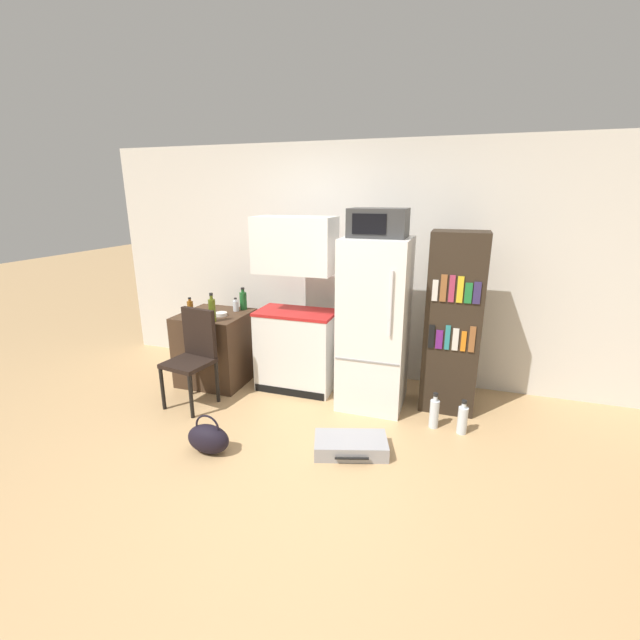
{
  "coord_description": "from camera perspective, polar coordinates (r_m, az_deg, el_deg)",
  "views": [
    {
      "loc": [
        1.09,
        -2.59,
        2.02
      ],
      "look_at": [
        -0.05,
        0.85,
        0.94
      ],
      "focal_mm": 24.0,
      "sensor_mm": 36.0,
      "label": 1
    }
  ],
  "objects": [
    {
      "name": "bowl",
      "position": [
        4.63,
        -13.06,
        0.77
      ],
      "size": [
        0.13,
        0.13,
        0.04
      ],
      "color": "silver",
      "rests_on": "side_table"
    },
    {
      "name": "bottle_clear_short",
      "position": [
        4.78,
        -11.17,
        1.91
      ],
      "size": [
        0.06,
        0.06,
        0.15
      ],
      "color": "silver",
      "rests_on": "side_table"
    },
    {
      "name": "bookshelf",
      "position": [
        4.17,
        17.3,
        -0.49
      ],
      "size": [
        0.5,
        0.38,
        1.7
      ],
      "color": "#2D2319",
      "rests_on": "ground_plane"
    },
    {
      "name": "wall_back",
      "position": [
        4.73,
        7.36,
        7.33
      ],
      "size": [
        6.4,
        0.1,
        2.54
      ],
      "color": "silver",
      "rests_on": "ground_plane"
    },
    {
      "name": "bottle_green_tall",
      "position": [
        4.83,
        -10.2,
        2.62
      ],
      "size": [
        0.08,
        0.08,
        0.25
      ],
      "color": "#1E6028",
      "rests_on": "side_table"
    },
    {
      "name": "ground_plane",
      "position": [
        3.46,
        -3.85,
        -19.22
      ],
      "size": [
        24.0,
        24.0,
        0.0
      ],
      "primitive_type": "plane",
      "color": "tan"
    },
    {
      "name": "water_bottle_front",
      "position": [
        4.01,
        18.46,
        -12.46
      ],
      "size": [
        0.08,
        0.08,
        0.31
      ],
      "color": "silver",
      "rests_on": "ground_plane"
    },
    {
      "name": "refrigerator",
      "position": [
        4.12,
        7.29,
        -0.53
      ],
      "size": [
        0.61,
        0.66,
        1.64
      ],
      "color": "white",
      "rests_on": "ground_plane"
    },
    {
      "name": "bottle_amber_beer",
      "position": [
        4.76,
        -16.91,
        1.63
      ],
      "size": [
        0.06,
        0.06,
        0.19
      ],
      "color": "brown",
      "rests_on": "side_table"
    },
    {
      "name": "chair",
      "position": [
        4.35,
        -16.43,
        -3.85
      ],
      "size": [
        0.46,
        0.46,
        0.95
      ],
      "rotation": [
        0.0,
        0.0,
        -0.16
      ],
      "color": "black",
      "rests_on": "ground_plane"
    },
    {
      "name": "bottle_olive_oil",
      "position": [
        4.42,
        -14.19,
        1.35
      ],
      "size": [
        0.07,
        0.07,
        0.29
      ],
      "color": "#566619",
      "rests_on": "side_table"
    },
    {
      "name": "handbag",
      "position": [
        3.68,
        -14.66,
        -15.02
      ],
      "size": [
        0.36,
        0.2,
        0.33
      ],
      "color": "black",
      "rests_on": "ground_plane"
    },
    {
      "name": "kitchen_hutch",
      "position": [
        4.42,
        -3.22,
        0.76
      ],
      "size": [
        0.82,
        0.47,
        1.8
      ],
      "color": "silver",
      "rests_on": "ground_plane"
    },
    {
      "name": "side_table",
      "position": [
        4.86,
        -13.66,
        -3.56
      ],
      "size": [
        0.7,
        0.68,
        0.78
      ],
      "color": "#422D1E",
      "rests_on": "ground_plane"
    },
    {
      "name": "microwave",
      "position": [
        3.95,
        7.79,
        12.72
      ],
      "size": [
        0.51,
        0.37,
        0.26
      ],
      "color": "#333333",
      "rests_on": "refrigerator"
    },
    {
      "name": "suitcase_large_flat",
      "position": [
        3.61,
        4.12,
        -16.32
      ],
      "size": [
        0.65,
        0.48,
        0.12
      ],
      "rotation": [
        0.0,
        0.0,
        0.3
      ],
      "color": "#99999E",
      "rests_on": "ground_plane"
    },
    {
      "name": "water_bottle_middle",
      "position": [
        4.03,
        14.98,
        -11.87
      ],
      "size": [
        0.08,
        0.08,
        0.33
      ],
      "color": "silver",
      "rests_on": "ground_plane"
    }
  ]
}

